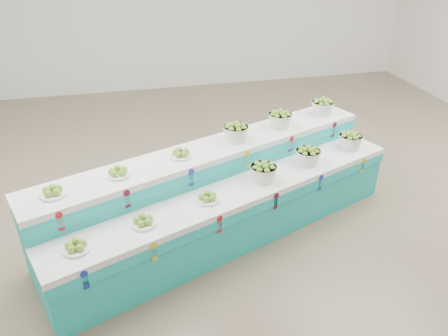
{
  "coord_description": "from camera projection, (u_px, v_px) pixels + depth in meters",
  "views": [
    {
      "loc": [
        -1.74,
        -4.84,
        3.31
      ],
      "look_at": [
        -0.74,
        -0.61,
        0.87
      ],
      "focal_mm": 34.45,
      "sensor_mm": 36.0,
      "label": 1
    }
  ],
  "objects": [
    {
      "name": "plate_upper_left",
      "position": [
        52.0,
        191.0,
        4.18
      ],
      "size": [
        0.34,
        0.34,
        0.1
      ],
      "primitive_type": "cylinder",
      "rotation": [
        0.0,
        0.0,
        0.37
      ],
      "color": "white",
      "rests_on": "display_stand"
    },
    {
      "name": "plate_upper_mid",
      "position": [
        118.0,
        172.0,
        4.51
      ],
      "size": [
        0.34,
        0.34,
        0.1
      ],
      "primitive_type": "cylinder",
      "rotation": [
        0.0,
        0.0,
        0.37
      ],
      "color": "white",
      "rests_on": "display_stand"
    },
    {
      "name": "basket_upper_right",
      "position": [
        322.0,
        106.0,
        5.98
      ],
      "size": [
        0.4,
        0.4,
        0.23
      ],
      "primitive_type": null,
      "rotation": [
        0.0,
        0.0,
        0.37
      ],
      "color": "silver",
      "rests_on": "display_stand"
    },
    {
      "name": "plate_lower_mid",
      "position": [
        143.0,
        221.0,
        4.26
      ],
      "size": [
        0.34,
        0.34,
        0.1
      ],
      "primitive_type": "cylinder",
      "rotation": [
        0.0,
        0.0,
        0.37
      ],
      "color": "white",
      "rests_on": "display_stand"
    },
    {
      "name": "plate_lower_right",
      "position": [
        208.0,
        197.0,
        4.64
      ],
      "size": [
        0.34,
        0.34,
        0.1
      ],
      "primitive_type": "cylinder",
      "rotation": [
        0.0,
        0.0,
        0.37
      ],
      "color": "white",
      "rests_on": "display_stand"
    },
    {
      "name": "basket_upper_mid",
      "position": [
        280.0,
        119.0,
        5.59
      ],
      "size": [
        0.4,
        0.4,
        0.23
      ],
      "primitive_type": null,
      "rotation": [
        0.0,
        0.0,
        0.37
      ],
      "color": "silver",
      "rests_on": "display_stand"
    },
    {
      "name": "basket_upper_left",
      "position": [
        236.0,
        132.0,
        5.24
      ],
      "size": [
        0.4,
        0.4,
        0.23
      ],
      "primitive_type": null,
      "rotation": [
        0.0,
        0.0,
        0.37
      ],
      "color": "silver",
      "rests_on": "display_stand"
    },
    {
      "name": "basket_lower_left",
      "position": [
        263.0,
        172.0,
        4.99
      ],
      "size": [
        0.4,
        0.4,
        0.23
      ],
      "primitive_type": null,
      "rotation": [
        0.0,
        0.0,
        0.37
      ],
      "color": "silver",
      "rests_on": "display_stand"
    },
    {
      "name": "basket_lower_mid",
      "position": [
        308.0,
        155.0,
        5.34
      ],
      "size": [
        0.4,
        0.4,
        0.23
      ],
      "primitive_type": null,
      "rotation": [
        0.0,
        0.0,
        0.37
      ],
      "color": "silver",
      "rests_on": "display_stand"
    },
    {
      "name": "basket_lower_right",
      "position": [
        350.0,
        140.0,
        5.73
      ],
      "size": [
        0.4,
        0.4,
        0.23
      ],
      "primitive_type": null,
      "rotation": [
        0.0,
        0.0,
        0.37
      ],
      "color": "silver",
      "rests_on": "display_stand"
    },
    {
      "name": "plate_upper_right",
      "position": [
        181.0,
        153.0,
        4.89
      ],
      "size": [
        0.34,
        0.34,
        0.1
      ],
      "primitive_type": "cylinder",
      "rotation": [
        0.0,
        0.0,
        0.37
      ],
      "color": "white",
      "rests_on": "display_stand"
    },
    {
      "name": "plate_lower_left",
      "position": [
        76.0,
        246.0,
        3.93
      ],
      "size": [
        0.34,
        0.34,
        0.1
      ],
      "primitive_type": "cylinder",
      "rotation": [
        0.0,
        0.0,
        0.37
      ],
      "color": "white",
      "rests_on": "display_stand"
    },
    {
      "name": "display_stand",
      "position": [
        224.0,
        194.0,
        5.16
      ],
      "size": [
        4.59,
        2.69,
        1.02
      ],
      "primitive_type": null,
      "rotation": [
        0.0,
        0.0,
        0.37
      ],
      "color": "#1DB5AF",
      "rests_on": "ground"
    },
    {
      "name": "ground",
      "position": [
        265.0,
        195.0,
        6.08
      ],
      "size": [
        10.0,
        10.0,
        0.0
      ],
      "primitive_type": "plane",
      "color": "#715F4C",
      "rests_on": "ground"
    }
  ]
}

